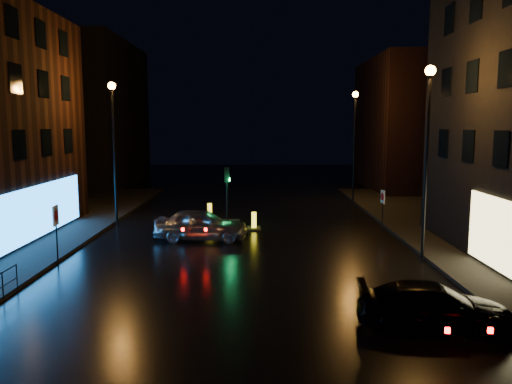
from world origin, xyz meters
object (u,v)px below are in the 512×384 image
(silver_hatchback, at_px, (201,225))
(bollard_near, at_px, (254,225))
(dark_sedan, at_px, (434,306))
(road_sign_left, at_px, (56,221))
(road_sign_right, at_px, (383,200))
(traffic_signal, at_px, (227,217))
(bollard_far, at_px, (210,215))

(silver_hatchback, xyz_separation_m, bollard_near, (2.70, 2.72, -0.59))
(dark_sedan, bearing_deg, road_sign_left, 70.22)
(dark_sedan, xyz_separation_m, road_sign_right, (1.89, 13.80, 1.06))
(traffic_signal, relative_size, road_sign_left, 1.36)
(road_sign_left, height_order, road_sign_right, road_sign_left)
(bollard_far, relative_size, road_sign_right, 0.54)
(traffic_signal, relative_size, road_sign_right, 1.52)
(traffic_signal, height_order, bollard_far, traffic_signal)
(road_sign_left, relative_size, road_sign_right, 1.12)
(dark_sedan, height_order, road_sign_left, road_sign_left)
(dark_sedan, height_order, road_sign_right, road_sign_right)
(bollard_near, xyz_separation_m, bollard_far, (-2.85, 3.38, -0.01))
(bollard_near, relative_size, bollard_far, 0.95)
(road_sign_left, bearing_deg, dark_sedan, -30.39)
(traffic_signal, height_order, road_sign_left, traffic_signal)
(traffic_signal, bearing_deg, road_sign_right, -9.07)
(traffic_signal, distance_m, road_sign_left, 10.99)
(traffic_signal, xyz_separation_m, bollard_far, (-1.25, 2.14, -0.29))
(bollard_near, bearing_deg, bollard_far, 126.73)
(bollard_far, height_order, road_sign_right, road_sign_right)
(dark_sedan, xyz_separation_m, road_sign_left, (-13.67, 6.61, 1.26))
(dark_sedan, relative_size, bollard_far, 3.64)
(dark_sedan, distance_m, road_sign_left, 15.24)
(silver_hatchback, relative_size, bollard_far, 3.87)
(bollard_near, bearing_deg, dark_sedan, -72.34)
(silver_hatchback, xyz_separation_m, road_sign_left, (-5.60, -4.64, 1.10))
(traffic_signal, distance_m, bollard_near, 2.05)
(bollard_far, bearing_deg, traffic_signal, -72.57)
(bollard_near, bearing_deg, silver_hatchback, -138.18)
(traffic_signal, distance_m, dark_sedan, 16.74)
(bollard_near, height_order, road_sign_right, road_sign_right)
(traffic_signal, distance_m, bollard_far, 2.50)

